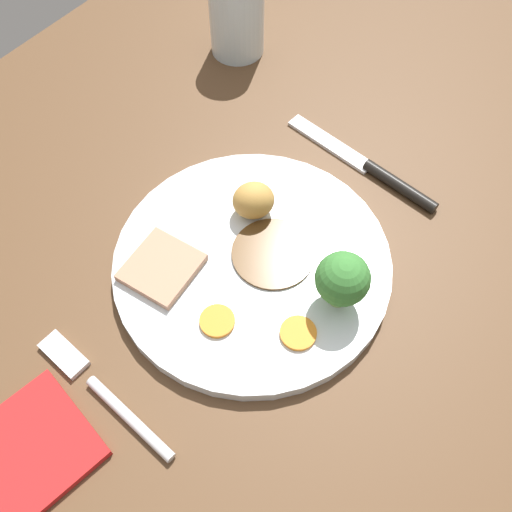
% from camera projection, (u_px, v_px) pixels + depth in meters
% --- Properties ---
extents(dining_table, '(1.20, 0.84, 0.04)m').
position_uv_depth(dining_table, '(244.00, 286.00, 0.53)').
color(dining_table, brown).
rests_on(dining_table, ground).
extents(dinner_plate, '(0.25, 0.25, 0.01)m').
position_uv_depth(dinner_plate, '(256.00, 266.00, 0.52)').
color(dinner_plate, white).
rests_on(dinner_plate, dining_table).
extents(gravy_pool, '(0.08, 0.08, 0.00)m').
position_uv_depth(gravy_pool, '(273.00, 253.00, 0.51)').
color(gravy_pool, '#563819').
rests_on(gravy_pool, dinner_plate).
extents(meat_slice_main, '(0.07, 0.06, 0.01)m').
position_uv_depth(meat_slice_main, '(162.00, 267.00, 0.50)').
color(meat_slice_main, tan).
rests_on(meat_slice_main, dinner_plate).
extents(roast_potato_left, '(0.05, 0.05, 0.04)m').
position_uv_depth(roast_potato_left, '(253.00, 200.00, 0.52)').
color(roast_potato_left, '#BC8C42').
rests_on(roast_potato_left, dinner_plate).
extents(carrot_coin_front, '(0.03, 0.03, 0.00)m').
position_uv_depth(carrot_coin_front, '(217.00, 321.00, 0.48)').
color(carrot_coin_front, orange).
rests_on(carrot_coin_front, dinner_plate).
extents(carrot_coin_back, '(0.03, 0.03, 0.00)m').
position_uv_depth(carrot_coin_back, '(298.00, 333.00, 0.47)').
color(carrot_coin_back, orange).
rests_on(carrot_coin_back, dinner_plate).
extents(broccoli_floret, '(0.05, 0.05, 0.06)m').
position_uv_depth(broccoli_floret, '(342.00, 280.00, 0.46)').
color(broccoli_floret, '#8CB766').
rests_on(broccoli_floret, dinner_plate).
extents(fork, '(0.02, 0.15, 0.01)m').
position_uv_depth(fork, '(101.00, 391.00, 0.46)').
color(fork, silver).
rests_on(fork, dining_table).
extents(knife, '(0.03, 0.19, 0.01)m').
position_uv_depth(knife, '(373.00, 170.00, 0.58)').
color(knife, black).
rests_on(knife, dining_table).
extents(water_glass, '(0.06, 0.06, 0.10)m').
position_uv_depth(water_glass, '(237.00, 14.00, 0.65)').
color(water_glass, silver).
rests_on(water_glass, dining_table).
extents(folded_napkin, '(0.12, 0.11, 0.01)m').
position_uv_depth(folded_napkin, '(19.00, 459.00, 0.43)').
color(folded_napkin, red).
rests_on(folded_napkin, dining_table).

